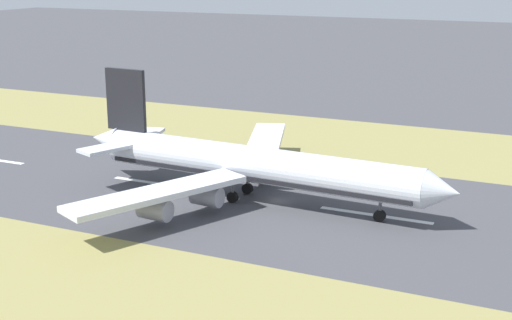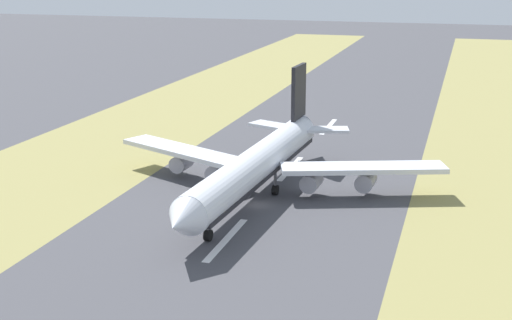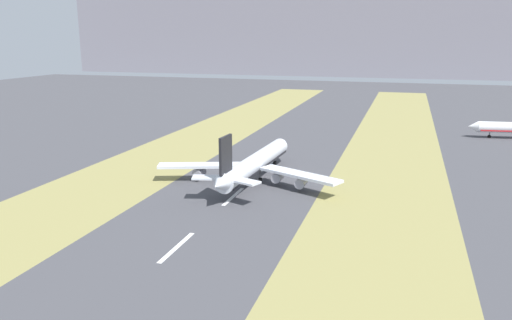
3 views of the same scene
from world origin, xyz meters
The scene contains 8 objects.
ground_plane centered at (0.00, 0.00, 0.00)m, with size 800.00×800.00×0.00m, color #424247.
grass_median_west centered at (-45.00, 0.00, 0.00)m, with size 40.00×600.00×0.01m, color olive.
grass_median_east centered at (45.00, 0.00, 0.00)m, with size 40.00×600.00×0.01m, color olive.
centreline_dash_near centered at (0.00, -63.38, 0.01)m, with size 1.20×18.00×0.01m, color silver.
centreline_dash_mid centered at (0.00, -23.38, 0.01)m, with size 1.20×18.00×0.01m, color silver.
centreline_dash_far centered at (0.00, 16.62, 0.01)m, with size 1.20×18.00×0.01m, color silver.
airplane_main_jet centered at (1.19, -5.29, 6.02)m, with size 64.05×67.20×20.20m.
mountain_ridge centered at (0.00, 520.00, 54.98)m, with size 800.00×120.00×109.95m, color gray.
Camera 3 is at (49.34, -162.02, 47.99)m, focal length 35.00 mm.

